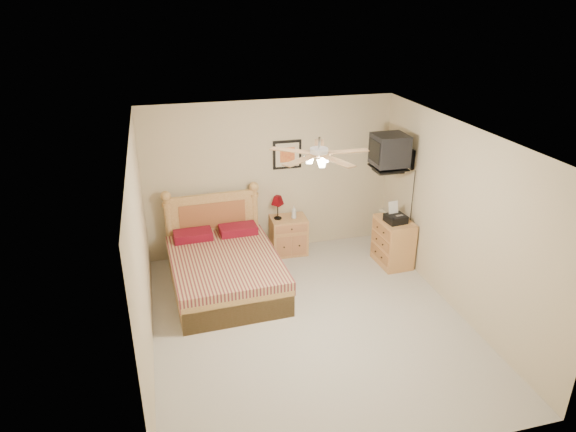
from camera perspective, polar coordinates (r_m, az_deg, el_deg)
The scene contains 17 objects.
floor at distance 6.87m, azimuth 2.46°, elevation -11.77°, with size 4.50×4.50×0.00m, color #ABA69A.
ceiling at distance 5.80m, azimuth 2.89°, elevation 8.82°, with size 4.00×4.50×0.04m, color white.
wall_back at distance 8.24m, azimuth -1.95°, elevation 4.28°, with size 4.00×0.04×2.50m, color #BEAE8C.
wall_front at distance 4.46m, azimuth 11.47°, elevation -14.66°, with size 4.00×0.04×2.50m, color #BEAE8C.
wall_left at distance 6.01m, azimuth -15.96°, elevation -4.38°, with size 0.04×4.50×2.50m, color #BEAE8C.
wall_right at distance 7.04m, azimuth 18.40°, elevation -0.44°, with size 0.04×4.50×2.50m, color #BEAE8C.
bed at distance 7.32m, azimuth -7.09°, elevation -3.83°, with size 1.47×1.93×1.25m, color #AC7B3C, non-canonical shape.
nightstand at distance 8.43m, azimuth 0.07°, elevation -2.15°, with size 0.57×0.43×0.62m, color #9F733C.
table_lamp at distance 8.21m, azimuth -1.15°, elevation 0.97°, with size 0.21×0.21×0.39m, color #510309, non-canonical shape.
lotion_bottle at distance 8.25m, azimuth 0.66°, elevation 0.44°, with size 0.08×0.08×0.22m, color silver.
framed_picture at distance 8.17m, azimuth -0.10°, elevation 6.84°, with size 0.46×0.04×0.46m, color black.
dresser at distance 8.23m, azimuth 11.61°, elevation -2.84°, with size 0.44×0.64×0.76m, color tan.
fax_machine at distance 7.94m, azimuth 11.94°, elevation 0.34°, with size 0.29×0.31×0.31m, color black, non-canonical shape.
magazine_lower at distance 8.25m, azimuth 10.81°, elevation 0.28°, with size 0.22×0.30×0.03m, color beige.
magazine_upper at distance 8.27m, azimuth 10.76°, elevation 0.53°, with size 0.20×0.27×0.02m, color tan.
wall_tv at distance 7.82m, azimuth 12.21°, elevation 6.99°, with size 0.56×0.46×0.58m, color black, non-canonical shape.
ceiling_fan at distance 5.65m, azimuth 3.47°, elevation 6.94°, with size 1.14×1.14×0.28m, color white, non-canonical shape.
Camera 1 is at (-1.70, -5.34, 3.98)m, focal length 32.00 mm.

